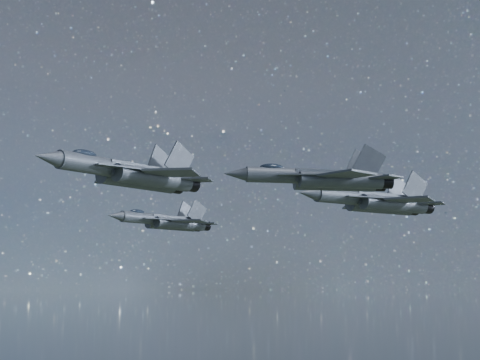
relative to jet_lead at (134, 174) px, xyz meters
name	(u,v)px	position (x,y,z in m)	size (l,w,h in m)	color
jet_lead	(134,174)	(0.00, 0.00, 0.00)	(19.41, 12.75, 4.99)	#393F48
jet_left	(168,222)	(11.76, 21.45, -2.38)	(16.13, 10.85, 4.07)	#393F48
jet_right	(324,179)	(12.36, -14.64, -1.60)	(15.37, 10.38, 3.87)	#393F48
jet_slot	(377,202)	(28.35, -0.83, -1.26)	(19.43, 13.57, 4.89)	#393F48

